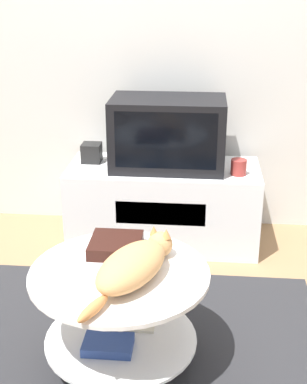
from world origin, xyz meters
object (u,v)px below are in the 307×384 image
Objects in this scene: tv at (168,133)px; speaker at (92,153)px; cat at (134,265)px; dvd_box at (116,245)px.

tv is 5.75× the size of speaker.
dvd_box is at bearing 49.83° from cat.
speaker is at bearing 41.94° from cat.
dvd_box is at bearing -73.49° from speaker.
speaker is 1.10m from dvd_box.
tv is at bearing 21.59° from cat.
dvd_box is (0.31, -1.05, -0.05)m from speaker.
speaker is at bearing 173.52° from tv.
cat is (0.41, -1.26, -0.02)m from speaker.
speaker is at bearing 106.51° from dvd_box.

